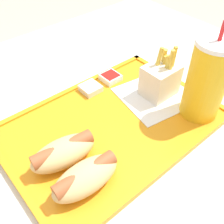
# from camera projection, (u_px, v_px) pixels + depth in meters

# --- Properties ---
(dining_table) EXTENTS (1.13, 0.92, 0.73)m
(dining_table) POSITION_uv_depth(u_px,v_px,m) (105.00, 203.00, 0.81)
(dining_table) COLOR beige
(dining_table) RESTS_ON ground_plane
(food_tray) EXTENTS (0.43, 0.30, 0.01)m
(food_tray) POSITION_uv_depth(u_px,v_px,m) (112.00, 124.00, 0.54)
(food_tray) COLOR orange
(food_tray) RESTS_ON dining_table
(paper_napkin) EXTENTS (0.19, 0.17, 0.00)m
(paper_napkin) POSITION_uv_depth(u_px,v_px,m) (159.00, 94.00, 0.60)
(paper_napkin) COLOR white
(paper_napkin) RESTS_ON food_tray
(soda_cup) EXTENTS (0.08, 0.08, 0.20)m
(soda_cup) POSITION_uv_depth(u_px,v_px,m) (207.00, 80.00, 0.50)
(soda_cup) COLOR gold
(soda_cup) RESTS_ON food_tray
(hot_dog_far) EXTENTS (0.12, 0.06, 0.05)m
(hot_dog_far) POSITION_uv_depth(u_px,v_px,m) (86.00, 177.00, 0.42)
(hot_dog_far) COLOR #DBB270
(hot_dog_far) RESTS_ON food_tray
(hot_dog_near) EXTENTS (0.12, 0.07, 0.05)m
(hot_dog_near) POSITION_uv_depth(u_px,v_px,m) (63.00, 152.00, 0.45)
(hot_dog_near) COLOR #DBB270
(hot_dog_near) RESTS_ON food_tray
(fries_carton) EXTENTS (0.08, 0.06, 0.12)m
(fries_carton) POSITION_uv_depth(u_px,v_px,m) (161.00, 79.00, 0.58)
(fries_carton) COLOR silver
(fries_carton) RESTS_ON food_tray
(sauce_cup_mayo) EXTENTS (0.04, 0.04, 0.02)m
(sauce_cup_mayo) POSITION_uv_depth(u_px,v_px,m) (90.00, 88.00, 0.61)
(sauce_cup_mayo) COLOR silver
(sauce_cup_mayo) RESTS_ON food_tray
(sauce_cup_ketchup) EXTENTS (0.04, 0.04, 0.02)m
(sauce_cup_ketchup) POSITION_uv_depth(u_px,v_px,m) (110.00, 77.00, 0.64)
(sauce_cup_ketchup) COLOR silver
(sauce_cup_ketchup) RESTS_ON food_tray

